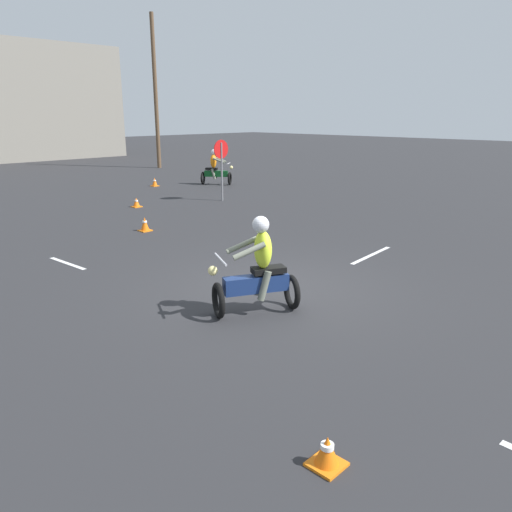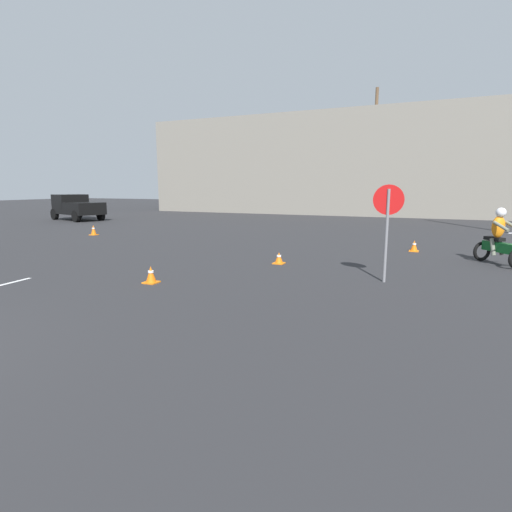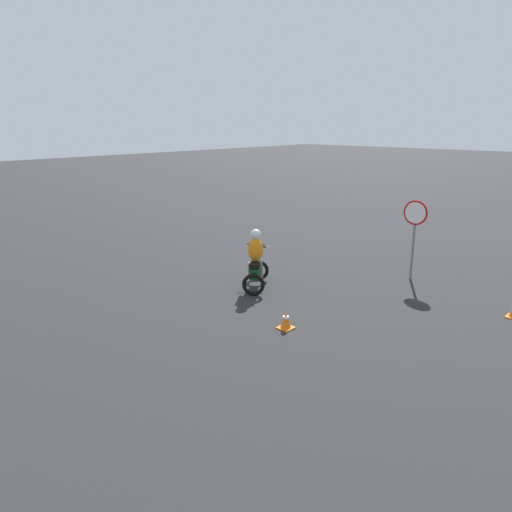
% 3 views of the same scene
% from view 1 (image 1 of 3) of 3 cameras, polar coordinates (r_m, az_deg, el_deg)
% --- Properties ---
extents(ground_plane, '(120.00, 120.00, 0.00)m').
position_cam_1_polar(ground_plane, '(9.59, 2.02, -3.82)').
color(ground_plane, '#28282B').
extents(motorcycle_rider_foreground, '(1.52, 1.18, 1.66)m').
position_cam_1_polar(motorcycle_rider_foreground, '(8.25, 0.23, -1.81)').
color(motorcycle_rider_foreground, black).
rests_on(motorcycle_rider_foreground, ground).
extents(motorcycle_rider_background, '(1.31, 1.49, 1.66)m').
position_cam_1_polar(motorcycle_rider_background, '(23.90, -4.67, 9.86)').
color(motorcycle_rider_background, black).
rests_on(motorcycle_rider_background, ground).
extents(stop_sign, '(0.70, 0.08, 2.30)m').
position_cam_1_polar(stop_sign, '(19.30, -3.99, 11.14)').
color(stop_sign, slate).
rests_on(stop_sign, ground).
extents(traffic_cone_near_left, '(0.32, 0.32, 0.32)m').
position_cam_1_polar(traffic_cone_near_left, '(5.13, 8.12, -21.30)').
color(traffic_cone_near_left, orange).
rests_on(traffic_cone_near_left, ground).
extents(traffic_cone_mid_center, '(0.32, 0.32, 0.40)m').
position_cam_1_polar(traffic_cone_mid_center, '(14.64, -12.59, 3.55)').
color(traffic_cone_mid_center, orange).
rests_on(traffic_cone_mid_center, ground).
extents(traffic_cone_mid_left, '(0.32, 0.32, 0.39)m').
position_cam_1_polar(traffic_cone_mid_left, '(23.82, -11.51, 8.27)').
color(traffic_cone_mid_left, orange).
rests_on(traffic_cone_mid_left, ground).
extents(traffic_cone_far_right, '(0.32, 0.32, 0.34)m').
position_cam_1_polar(traffic_cone_far_right, '(18.54, -13.51, 5.96)').
color(traffic_cone_far_right, orange).
rests_on(traffic_cone_far_right, ground).
extents(lane_stripe_e, '(1.91, 0.29, 0.01)m').
position_cam_1_polar(lane_stripe_e, '(12.17, 13.03, 0.11)').
color(lane_stripe_e, silver).
rests_on(lane_stripe_e, ground).
extents(lane_stripe_n, '(0.20, 1.41, 0.01)m').
position_cam_1_polar(lane_stripe_n, '(11.99, -20.75, -0.78)').
color(lane_stripe_n, silver).
rests_on(lane_stripe_n, ground).
extents(utility_pole_near, '(0.24, 0.24, 8.87)m').
position_cam_1_polar(utility_pole_near, '(31.92, -11.41, 17.80)').
color(utility_pole_near, brown).
rests_on(utility_pole_near, ground).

